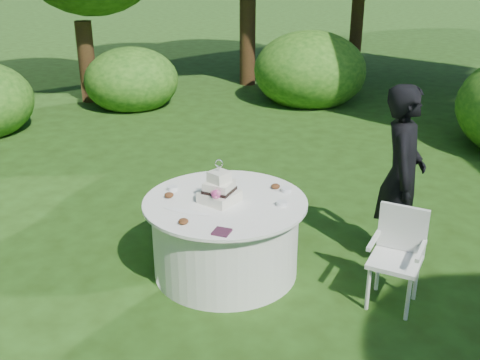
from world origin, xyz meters
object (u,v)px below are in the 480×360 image
Objects in this scene: cake at (219,191)px; napkins at (222,232)px; table at (226,236)px; chair at (398,250)px; guest at (401,176)px.

napkins is at bearing -66.09° from cake.
chair is (1.61, 0.07, 0.13)m from table.
chair is (0.08, -0.76, -0.39)m from guest.
napkins is at bearing -70.85° from table.
guest is at bearing 28.57° from table.
chair is at bearing 3.94° from cake.
cake is (-0.25, 0.57, 0.10)m from napkins.
table is 1.75× the size of chair.
cake reaches higher than napkins.
guest is 1.81m from table.
table is (-0.21, 0.62, -0.39)m from napkins.
guest is 4.29× the size of cake.
napkins is at bearing -153.80° from chair.
guest reaches higher than chair.
cake is 1.69m from chair.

